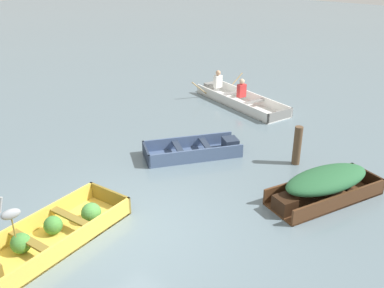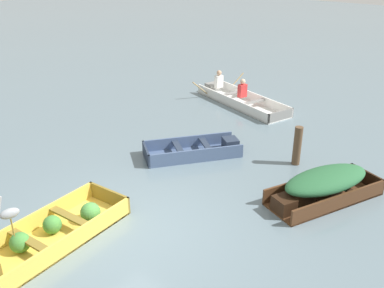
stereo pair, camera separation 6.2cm
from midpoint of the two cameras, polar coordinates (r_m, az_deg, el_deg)
The scene contains 7 objects.
ground_plane at distance 8.27m, azimuth -8.09°, elevation -11.45°, with size 80.00×80.00×0.00m, color slate.
dinghy_yellow_foreground at distance 8.24m, azimuth -18.31°, elevation -11.42°, with size 1.36×3.05×0.43m.
skiff_slate_blue_near_moored at distance 10.98m, azimuth 0.78°, elevation -0.84°, with size 2.14×2.51×0.35m.
skiff_dark_varnish_mid_moored at distance 9.34m, azimuth 17.47°, elevation -5.09°, with size 1.80×2.70×0.68m.
rowboat_white_with_crew at distance 14.89m, azimuth 6.23°, elevation 6.12°, with size 3.93×2.52×0.90m.
heron_on_dinghy at distance 7.70m, azimuth -23.08°, elevation -8.40°, with size 0.21×0.46×0.84m.
mooring_post at distance 10.67m, azimuth 14.02°, elevation -0.23°, with size 0.20×0.20×0.98m, color brown.
Camera 2 is at (5.16, -4.32, 4.82)m, focal length 40.00 mm.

